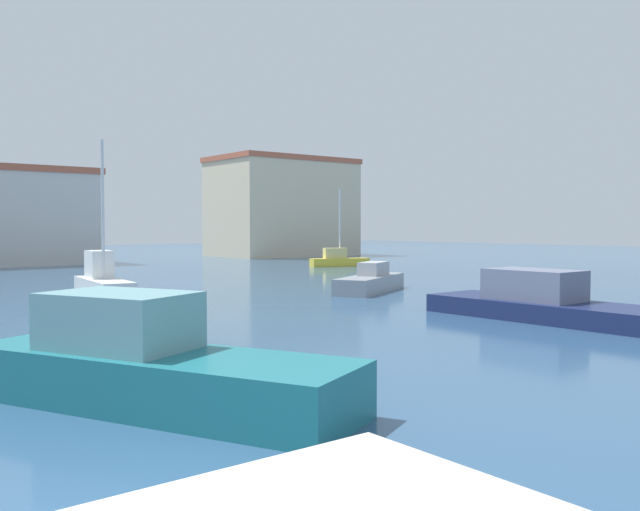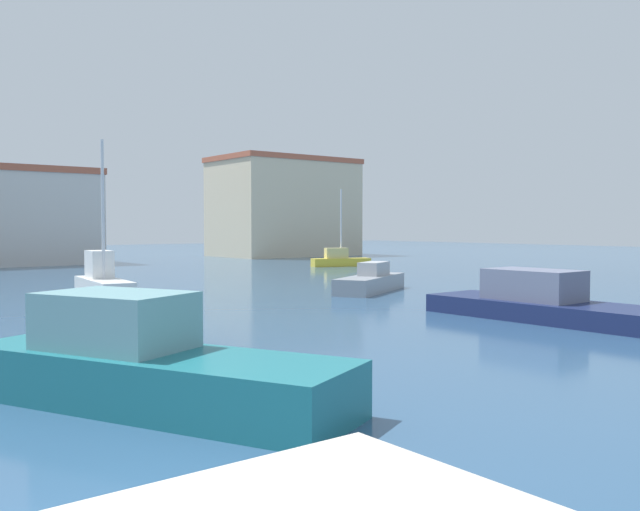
# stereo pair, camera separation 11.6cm
# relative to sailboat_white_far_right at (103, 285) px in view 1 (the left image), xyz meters

# --- Properties ---
(water) EXTENTS (160.00, 160.00, 0.00)m
(water) POSITION_rel_sailboat_white_far_right_xyz_m (7.29, -0.34, -0.70)
(water) COLOR #2D5175
(water) RESTS_ON ground
(sailboat_white_far_right) EXTENTS (1.75, 4.87, 6.30)m
(sailboat_white_far_right) POSITION_rel_sailboat_white_far_right_xyz_m (0.00, 0.00, 0.00)
(sailboat_white_far_right) COLOR white
(sailboat_white_far_right) RESTS_ON water
(motorboat_grey_distant_north) EXTENTS (5.54, 3.93, 1.34)m
(motorboat_grey_distant_north) POSITION_rel_sailboat_white_far_right_xyz_m (11.37, -2.87, -0.24)
(motorboat_grey_distant_north) COLOR gray
(motorboat_grey_distant_north) RESTS_ON water
(motorboat_navy_far_left) EXTENTS (2.71, 7.98, 1.59)m
(motorboat_navy_far_left) POSITION_rel_sailboat_white_far_right_xyz_m (9.45, -13.17, -0.16)
(motorboat_navy_far_left) COLOR #19234C
(motorboat_navy_far_left) RESTS_ON water
(motorboat_teal_mid_harbor) EXTENTS (4.81, 7.14, 1.87)m
(motorboat_teal_mid_harbor) POSITION_rel_sailboat_white_far_right_xyz_m (-4.95, -15.29, -0.03)
(motorboat_teal_mid_harbor) COLOR #1E707A
(motorboat_teal_mid_harbor) RESTS_ON water
(sailboat_yellow_near_pier) EXTENTS (4.51, 2.58, 5.72)m
(sailboat_yellow_near_pier) POSITION_rel_sailboat_white_far_right_xyz_m (22.73, 13.06, -0.19)
(sailboat_yellow_near_pier) COLOR gold
(sailboat_yellow_near_pier) RESTS_ON water
(harbor_office) EXTENTS (11.75, 8.70, 7.50)m
(harbor_office) POSITION_rel_sailboat_white_far_right_xyz_m (4.29, 30.67, 3.06)
(harbor_office) COLOR beige
(harbor_office) RESTS_ON ground
(warehouse_block) EXTENTS (13.55, 9.03, 9.76)m
(warehouse_block) POSITION_rel_sailboat_white_far_right_xyz_m (29.88, 30.56, 4.19)
(warehouse_block) COLOR beige
(warehouse_block) RESTS_ON ground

